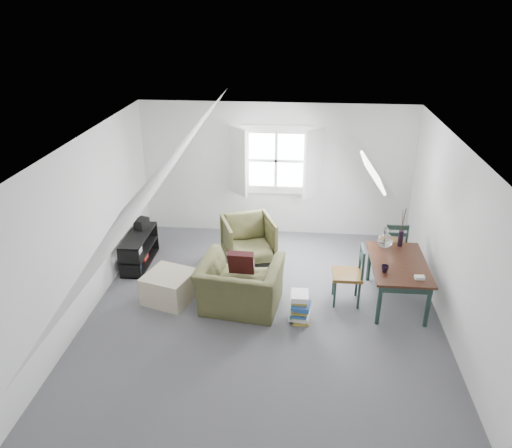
# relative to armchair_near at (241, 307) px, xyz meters

# --- Properties ---
(floor) EXTENTS (5.50, 5.50, 0.00)m
(floor) POSITION_rel_armchair_near_xyz_m (0.35, -0.07, 0.00)
(floor) COLOR #535358
(floor) RESTS_ON ground
(ceiling) EXTENTS (5.50, 5.50, 0.00)m
(ceiling) POSITION_rel_armchair_near_xyz_m (0.35, -0.07, 2.50)
(ceiling) COLOR white
(ceiling) RESTS_ON wall_back
(wall_back) EXTENTS (5.00, 0.00, 5.00)m
(wall_back) POSITION_rel_armchair_near_xyz_m (0.35, 2.68, 1.25)
(wall_back) COLOR silver
(wall_back) RESTS_ON ground
(wall_front) EXTENTS (5.00, 0.00, 5.00)m
(wall_front) POSITION_rel_armchair_near_xyz_m (0.35, -2.82, 1.25)
(wall_front) COLOR silver
(wall_front) RESTS_ON ground
(wall_left) EXTENTS (0.00, 5.50, 5.50)m
(wall_left) POSITION_rel_armchair_near_xyz_m (-2.15, -0.07, 1.25)
(wall_left) COLOR silver
(wall_left) RESTS_ON ground
(wall_right) EXTENTS (0.00, 5.50, 5.50)m
(wall_right) POSITION_rel_armchair_near_xyz_m (2.85, -0.07, 1.25)
(wall_right) COLOR silver
(wall_right) RESTS_ON ground
(slope_left) EXTENTS (3.19, 5.50, 4.48)m
(slope_left) POSITION_rel_armchair_near_xyz_m (-1.20, -0.07, 1.78)
(slope_left) COLOR white
(slope_left) RESTS_ON wall_left
(slope_right) EXTENTS (3.19, 5.50, 4.48)m
(slope_right) POSITION_rel_armchair_near_xyz_m (1.90, -0.07, 1.78)
(slope_right) COLOR white
(slope_right) RESTS_ON wall_right
(dormer_window) EXTENTS (1.71, 0.35, 1.30)m
(dormer_window) POSITION_rel_armchair_near_xyz_m (0.35, 2.61, 1.45)
(dormer_window) COLOR white
(dormer_window) RESTS_ON wall_back
(skylight) EXTENTS (0.35, 0.75, 0.47)m
(skylight) POSITION_rel_armchair_near_xyz_m (1.90, 1.23, 1.75)
(skylight) COLOR white
(skylight) RESTS_ON slope_right
(armchair_near) EXTENTS (1.27, 1.15, 0.75)m
(armchair_near) POSITION_rel_armchair_near_xyz_m (0.00, 0.00, 0.00)
(armchair_near) COLOR #464625
(armchair_near) RESTS_ON floor
(armchair_far) EXTENTS (1.06, 1.08, 0.77)m
(armchair_far) POSITION_rel_armchair_near_xyz_m (-0.04, 1.51, 0.00)
(armchair_far) COLOR #464625
(armchair_far) RESTS_ON floor
(throw_pillow) EXTENTS (0.38, 0.23, 0.39)m
(throw_pillow) POSITION_rel_armchair_near_xyz_m (0.00, 0.15, 0.67)
(throw_pillow) COLOR #360E11
(throw_pillow) RESTS_ON armchair_near
(ottoman) EXTENTS (0.81, 0.81, 0.44)m
(ottoman) POSITION_rel_armchair_near_xyz_m (-1.09, 0.12, 0.22)
(ottoman) COLOR #B5A78B
(ottoman) RESTS_ON floor
(dining_table) EXTENTS (0.80, 1.33, 0.67)m
(dining_table) POSITION_rel_armchair_near_xyz_m (2.28, 0.38, 0.58)
(dining_table) COLOR black
(dining_table) RESTS_ON floor
(demijohn) EXTENTS (0.23, 0.23, 0.32)m
(demijohn) POSITION_rel_armchair_near_xyz_m (2.13, 0.83, 0.80)
(demijohn) COLOR silver
(demijohn) RESTS_ON dining_table
(vase_twigs) EXTENTS (0.08, 0.09, 0.62)m
(vase_twigs) POSITION_rel_armchair_near_xyz_m (2.38, 0.93, 0.81)
(vase_twigs) COLOR black
(vase_twigs) RESTS_ON dining_table
(cup) EXTENTS (0.14, 0.14, 0.10)m
(cup) POSITION_rel_armchair_near_xyz_m (2.03, 0.08, 0.67)
(cup) COLOR black
(cup) RESTS_ON dining_table
(paper_box) EXTENTS (0.13, 0.09, 0.04)m
(paper_box) POSITION_rel_armchair_near_xyz_m (2.48, -0.07, 0.69)
(paper_box) COLOR white
(paper_box) RESTS_ON dining_table
(dining_chair_far) EXTENTS (0.40, 0.40, 0.86)m
(dining_chair_far) POSITION_rel_armchair_near_xyz_m (2.40, 1.43, 0.45)
(dining_chair_far) COLOR brown
(dining_chair_far) RESTS_ON floor
(dining_chair_near) EXTENTS (0.43, 0.43, 0.92)m
(dining_chair_near) POSITION_rel_armchair_near_xyz_m (1.58, 0.31, 0.48)
(dining_chair_near) COLOR brown
(dining_chair_near) RESTS_ON floor
(media_shelf) EXTENTS (0.36, 1.07, 0.55)m
(media_shelf) POSITION_rel_armchair_near_xyz_m (-1.88, 1.14, 0.25)
(media_shelf) COLOR black
(media_shelf) RESTS_ON floor
(electronics_box) EXTENTS (0.24, 0.28, 0.19)m
(electronics_box) POSITION_rel_armchair_near_xyz_m (-1.88, 1.43, 0.63)
(electronics_box) COLOR black
(electronics_box) RESTS_ON media_shelf
(magazine_stack) EXTENTS (0.32, 0.38, 0.43)m
(magazine_stack) POSITION_rel_armchair_near_xyz_m (0.87, -0.23, 0.21)
(magazine_stack) COLOR #B29933
(magazine_stack) RESTS_ON floor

